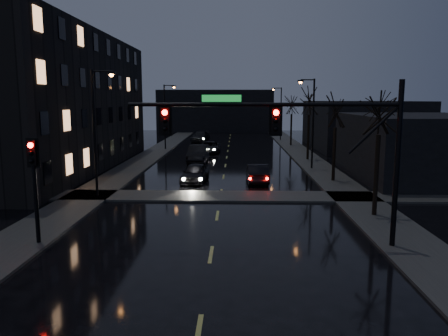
# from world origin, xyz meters

# --- Properties ---
(sidewalk_left) EXTENTS (3.00, 140.00, 0.12)m
(sidewalk_left) POSITION_xyz_m (-8.50, 35.00, 0.06)
(sidewalk_left) COLOR #2D2D2B
(sidewalk_left) RESTS_ON ground
(sidewalk_right) EXTENTS (3.00, 140.00, 0.12)m
(sidewalk_right) POSITION_xyz_m (8.50, 35.00, 0.06)
(sidewalk_right) COLOR #2D2D2B
(sidewalk_right) RESTS_ON ground
(sidewalk_cross) EXTENTS (40.00, 3.00, 0.12)m
(sidewalk_cross) POSITION_xyz_m (0.00, 18.50, 0.06)
(sidewalk_cross) COLOR #2D2D2B
(sidewalk_cross) RESTS_ON ground
(apartment_block) EXTENTS (12.00, 30.00, 12.00)m
(apartment_block) POSITION_xyz_m (-16.50, 30.00, 6.00)
(apartment_block) COLOR black
(apartment_block) RESTS_ON ground
(commercial_right_near) EXTENTS (10.00, 14.00, 5.00)m
(commercial_right_near) POSITION_xyz_m (15.50, 26.00, 2.50)
(commercial_right_near) COLOR black
(commercial_right_near) RESTS_ON ground
(commercial_right_far) EXTENTS (12.00, 18.00, 6.00)m
(commercial_right_far) POSITION_xyz_m (17.00, 48.00, 3.00)
(commercial_right_far) COLOR black
(commercial_right_far) RESTS_ON ground
(far_block) EXTENTS (22.00, 10.00, 8.00)m
(far_block) POSITION_xyz_m (-3.00, 78.00, 4.00)
(far_block) COLOR black
(far_block) RESTS_ON ground
(signal_mast) EXTENTS (11.11, 0.41, 7.00)m
(signal_mast) POSITION_xyz_m (3.85, 9.00, 4.87)
(signal_mast) COLOR black
(signal_mast) RESTS_ON ground
(signal_pole_left) EXTENTS (0.35, 0.41, 4.53)m
(signal_pole_left) POSITION_xyz_m (-7.50, 8.99, 3.01)
(signal_pole_left) COLOR black
(signal_pole_left) RESTS_ON ground
(tree_near) EXTENTS (3.52, 3.52, 8.08)m
(tree_near) POSITION_xyz_m (8.40, 14.00, 6.22)
(tree_near) COLOR black
(tree_near) RESTS_ON ground
(tree_mid_a) EXTENTS (3.30, 3.30, 7.58)m
(tree_mid_a) POSITION_xyz_m (8.40, 24.00, 5.83)
(tree_mid_a) COLOR black
(tree_mid_a) RESTS_ON ground
(tree_mid_b) EXTENTS (3.74, 3.74, 8.59)m
(tree_mid_b) POSITION_xyz_m (8.40, 36.00, 6.61)
(tree_mid_b) COLOR black
(tree_mid_b) RESTS_ON ground
(tree_far) EXTENTS (3.43, 3.43, 7.88)m
(tree_far) POSITION_xyz_m (8.40, 50.00, 6.06)
(tree_far) COLOR black
(tree_far) RESTS_ON ground
(streetlight_l_near) EXTENTS (1.53, 0.28, 8.00)m
(streetlight_l_near) POSITION_xyz_m (-7.58, 18.00, 4.77)
(streetlight_l_near) COLOR black
(streetlight_l_near) RESTS_ON ground
(streetlight_l_far) EXTENTS (1.53, 0.28, 8.00)m
(streetlight_l_far) POSITION_xyz_m (-7.58, 45.00, 4.77)
(streetlight_l_far) COLOR black
(streetlight_l_far) RESTS_ON ground
(streetlight_r_mid) EXTENTS (1.53, 0.28, 8.00)m
(streetlight_r_mid) POSITION_xyz_m (7.58, 30.00, 4.77)
(streetlight_r_mid) COLOR black
(streetlight_r_mid) RESTS_ON ground
(streetlight_r_far) EXTENTS (1.53, 0.28, 8.00)m
(streetlight_r_far) POSITION_xyz_m (7.58, 58.00, 4.77)
(streetlight_r_far) COLOR black
(streetlight_r_far) RESTS_ON ground
(oncoming_car_a) EXTENTS (2.16, 4.37, 1.43)m
(oncoming_car_a) POSITION_xyz_m (-2.09, 23.51, 0.72)
(oncoming_car_a) COLOR black
(oncoming_car_a) RESTS_ON ground
(oncoming_car_b) EXTENTS (1.93, 5.23, 1.71)m
(oncoming_car_b) POSITION_xyz_m (-2.76, 34.16, 0.85)
(oncoming_car_b) COLOR black
(oncoming_car_b) RESTS_ON ground
(oncoming_car_c) EXTENTS (2.35, 4.95, 1.36)m
(oncoming_car_c) POSITION_xyz_m (-2.06, 41.86, 0.68)
(oncoming_car_c) COLOR black
(oncoming_car_c) RESTS_ON ground
(oncoming_car_d) EXTENTS (2.85, 5.52, 1.53)m
(oncoming_car_d) POSITION_xyz_m (-4.27, 55.42, 0.77)
(oncoming_car_d) COLOR black
(oncoming_car_d) RESTS_ON ground
(lead_car) EXTENTS (1.65, 4.37, 1.42)m
(lead_car) POSITION_xyz_m (2.60, 23.55, 0.71)
(lead_car) COLOR black
(lead_car) RESTS_ON ground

